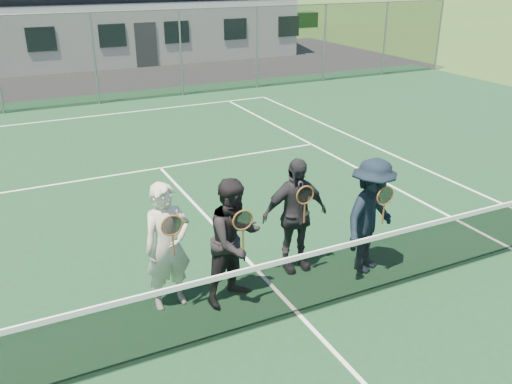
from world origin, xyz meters
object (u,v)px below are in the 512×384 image
player_a (168,246)px  player_d (371,216)px  player_b (235,241)px  player_c (295,215)px  tennis_net (301,283)px

player_a → player_d: bearing=-8.0°
player_b → player_d: (2.16, -0.17, -0.00)m
player_a → player_b: size_ratio=1.00×
player_d → player_a: bearing=172.0°
player_b → player_c: bearing=17.4°
tennis_net → player_d: (1.56, 0.61, 0.38)m
tennis_net → player_a: size_ratio=6.49×
player_a → tennis_net: bearing=-35.3°
player_d → player_c: bearing=152.1°
tennis_net → player_b: player_b is taller
player_a → player_c: (2.02, 0.11, -0.00)m
player_a → player_c: 2.02m
player_c → player_d: size_ratio=1.00×
tennis_net → player_d: 1.72m
player_a → player_d: (3.02, -0.43, -0.00)m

